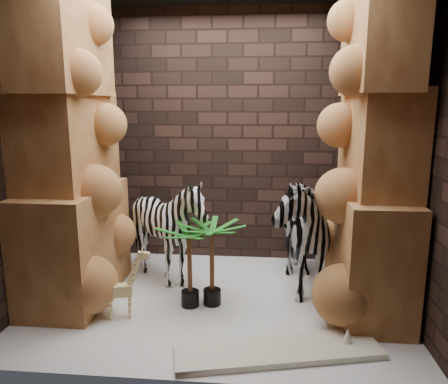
# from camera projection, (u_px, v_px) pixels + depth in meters

# --- Properties ---
(floor) EXTENTS (3.50, 3.50, 0.00)m
(floor) POSITION_uv_depth(u_px,v_px,m) (216.00, 300.00, 4.14)
(floor) COLOR white
(floor) RESTS_ON ground
(wall_back) EXTENTS (3.50, 0.00, 3.50)m
(wall_back) POSITION_uv_depth(u_px,v_px,m) (227.00, 138.00, 5.06)
(wall_back) COLOR #2F1E18
(wall_back) RESTS_ON ground
(wall_front) EXTENTS (3.50, 0.00, 3.50)m
(wall_front) POSITION_uv_depth(u_px,v_px,m) (193.00, 168.00, 2.62)
(wall_front) COLOR #2F1E18
(wall_front) RESTS_ON ground
(wall_left) EXTENTS (0.00, 3.00, 3.00)m
(wall_left) POSITION_uv_depth(u_px,v_px,m) (33.00, 147.00, 4.00)
(wall_left) COLOR #2F1E18
(wall_left) RESTS_ON ground
(wall_right) EXTENTS (0.00, 3.00, 3.00)m
(wall_right) POSITION_uv_depth(u_px,v_px,m) (414.00, 150.00, 3.68)
(wall_right) COLOR #2F1E18
(wall_right) RESTS_ON ground
(rock_pillar_left) EXTENTS (0.68, 1.30, 3.00)m
(rock_pillar_left) POSITION_uv_depth(u_px,v_px,m) (68.00, 147.00, 3.97)
(rock_pillar_left) COLOR tan
(rock_pillar_left) RESTS_ON floor
(rock_pillar_right) EXTENTS (0.58, 1.25, 3.00)m
(rock_pillar_right) POSITION_uv_depth(u_px,v_px,m) (375.00, 150.00, 3.71)
(rock_pillar_right) COLOR tan
(rock_pillar_right) RESTS_ON floor
(zebra_right) EXTENTS (0.84, 1.34, 1.48)m
(zebra_right) POSITION_uv_depth(u_px,v_px,m) (293.00, 220.00, 4.29)
(zebra_right) COLOR white
(zebra_right) RESTS_ON floor
(zebra_left) EXTENTS (1.02, 1.23, 1.07)m
(zebra_left) POSITION_uv_depth(u_px,v_px,m) (168.00, 235.00, 4.48)
(zebra_left) COLOR white
(zebra_left) RESTS_ON floor
(giraffe_toy) EXTENTS (0.36, 0.19, 0.66)m
(giraffe_toy) POSITION_uv_depth(u_px,v_px,m) (119.00, 283.00, 3.75)
(giraffe_toy) COLOR #F6E093
(giraffe_toy) RESTS_ON floor
(palm_front) EXTENTS (0.36, 0.36, 0.82)m
(palm_front) POSITION_uv_depth(u_px,v_px,m) (212.00, 264.00, 3.99)
(palm_front) COLOR #1A6B19
(palm_front) RESTS_ON floor
(palm_back) EXTENTS (0.36, 0.36, 0.79)m
(palm_back) POSITION_uv_depth(u_px,v_px,m) (190.00, 267.00, 3.96)
(palm_back) COLOR #1A6B19
(palm_back) RESTS_ON floor
(surfboard) EXTENTS (1.64, 0.75, 0.05)m
(surfboard) POSITION_uv_depth(u_px,v_px,m) (278.00, 351.00, 3.25)
(surfboard) COLOR white
(surfboard) RESTS_ON floor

